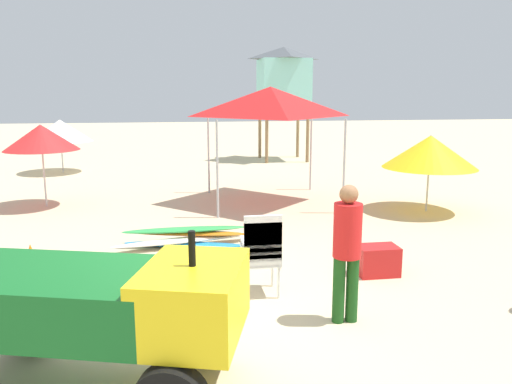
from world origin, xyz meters
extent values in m
plane|color=beige|center=(0.00, 0.00, 0.00)|extent=(80.00, 80.00, 0.00)
cube|color=#146023|center=(-1.38, -1.04, 0.85)|extent=(2.04, 1.57, 0.50)
cube|color=yellow|center=(-0.23, -1.38, 0.90)|extent=(1.08, 1.28, 0.60)
cylinder|color=black|center=(-0.23, -1.38, 1.35)|extent=(0.07, 0.07, 0.30)
cylinder|color=black|center=(-0.12, -0.84, 0.30)|extent=(0.63, 0.34, 0.60)
cylinder|color=black|center=(-1.84, -0.33, 0.30)|extent=(0.63, 0.34, 0.60)
cube|color=white|center=(0.71, 0.83, 0.44)|extent=(0.48, 0.48, 0.04)
cube|color=white|center=(0.71, 0.61, 0.64)|extent=(0.48, 0.04, 0.40)
cube|color=white|center=(0.71, 0.83, 0.53)|extent=(0.48, 0.48, 0.04)
cube|color=white|center=(0.71, 0.61, 0.73)|extent=(0.48, 0.04, 0.40)
cube|color=white|center=(0.71, 0.83, 0.62)|extent=(0.48, 0.48, 0.04)
cube|color=white|center=(0.71, 0.61, 0.82)|extent=(0.48, 0.04, 0.40)
cube|color=white|center=(0.71, 0.83, 0.71)|extent=(0.48, 0.48, 0.04)
cube|color=white|center=(0.71, 0.61, 0.91)|extent=(0.48, 0.04, 0.40)
cylinder|color=white|center=(0.92, 1.04, 0.21)|extent=(0.04, 0.04, 0.42)
cylinder|color=white|center=(0.50, 1.04, 0.21)|extent=(0.04, 0.04, 0.42)
cylinder|color=white|center=(0.92, 0.62, 0.21)|extent=(0.04, 0.04, 0.42)
cylinder|color=white|center=(0.50, 0.62, 0.21)|extent=(0.04, 0.04, 0.42)
ellipsoid|color=#268CCC|center=(-0.24, 3.05, 0.04)|extent=(2.12, 0.75, 0.08)
ellipsoid|color=white|center=(-0.19, 3.05, 0.12)|extent=(2.57, 0.79, 0.08)
ellipsoid|color=orange|center=(-0.18, 3.19, 0.20)|extent=(2.12, 0.71, 0.08)
ellipsoid|color=green|center=(-0.23, 3.13, 0.28)|extent=(2.12, 0.30, 0.08)
cylinder|color=#194C19|center=(1.46, -0.16, 0.39)|extent=(0.14, 0.14, 0.78)
cylinder|color=#194C19|center=(1.62, -0.16, 0.39)|extent=(0.14, 0.14, 0.78)
cylinder|color=red|center=(1.54, -0.16, 1.09)|extent=(0.32, 0.32, 0.62)
sphere|color=#9E6B47|center=(1.54, -0.16, 1.51)|extent=(0.21, 0.21, 0.21)
cylinder|color=#B2B2B7|center=(0.51, 4.99, 1.03)|extent=(0.05, 0.05, 2.06)
cylinder|color=#B2B2B7|center=(3.25, 4.99, 1.03)|extent=(0.05, 0.05, 2.06)
cylinder|color=#B2B2B7|center=(0.51, 7.73, 1.03)|extent=(0.05, 0.05, 2.06)
cylinder|color=#B2B2B7|center=(3.25, 7.73, 1.03)|extent=(0.05, 0.05, 2.06)
pyramid|color=red|center=(1.88, 6.36, 2.40)|extent=(2.74, 2.74, 0.68)
cylinder|color=olive|center=(3.02, 13.10, 1.02)|extent=(0.12, 0.12, 2.03)
cylinder|color=olive|center=(4.58, 13.10, 1.02)|extent=(0.12, 0.12, 2.03)
cylinder|color=olive|center=(3.02, 14.66, 1.02)|extent=(0.12, 0.12, 2.03)
cylinder|color=olive|center=(4.58, 14.66, 1.02)|extent=(0.12, 0.12, 2.03)
cube|color=#90E4D9|center=(3.80, 13.88, 2.93)|extent=(1.80, 1.80, 1.80)
pyramid|color=#4C5156|center=(3.80, 13.88, 4.06)|extent=(1.98, 1.98, 0.45)
cylinder|color=beige|center=(5.15, 4.86, 0.85)|extent=(0.04, 0.04, 1.69)
cone|color=yellow|center=(5.15, 4.86, 1.33)|extent=(2.04, 2.04, 0.71)
cylinder|color=beige|center=(-3.33, 6.67, 0.95)|extent=(0.04, 0.04, 1.90)
cone|color=red|center=(-3.33, 6.67, 1.61)|extent=(1.66, 1.66, 0.58)
cylinder|color=beige|center=(-4.02, 11.92, 0.87)|extent=(0.04, 0.04, 1.73)
cone|color=white|center=(-4.02, 11.92, 1.38)|extent=(2.02, 2.02, 0.71)
cone|color=orange|center=(-2.43, 1.95, 0.24)|extent=(0.34, 0.34, 0.48)
cube|color=red|center=(2.51, 1.23, 0.22)|extent=(0.58, 0.39, 0.43)
camera|label=1|loc=(-0.33, -5.41, 2.61)|focal=35.57mm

